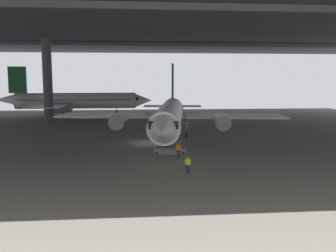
{
  "coord_description": "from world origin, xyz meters",
  "views": [
    {
      "loc": [
        -2.1,
        -49.14,
        8.57
      ],
      "look_at": [
        2.23,
        -1.77,
        2.51
      ],
      "focal_mm": 39.7,
      "sensor_mm": 36.0,
      "label": 1
    }
  ],
  "objects_px": {
    "airplane_main": "(170,116)",
    "traffic_cone_orange": "(189,162)",
    "crew_worker_by_stairs": "(178,149)",
    "crew_worker_near_nose": "(188,164)",
    "airplane_distant": "(74,101)",
    "boarding_stairs": "(171,147)"
  },
  "relations": [
    {
      "from": "airplane_main",
      "to": "boarding_stairs",
      "type": "distance_m",
      "value": 10.2
    },
    {
      "from": "airplane_distant",
      "to": "traffic_cone_orange",
      "type": "relative_size",
      "value": 60.41
    },
    {
      "from": "crew_worker_by_stairs",
      "to": "traffic_cone_orange",
      "type": "distance_m",
      "value": 3.83
    },
    {
      "from": "airplane_main",
      "to": "traffic_cone_orange",
      "type": "distance_m",
      "value": 16.03
    },
    {
      "from": "crew_worker_near_nose",
      "to": "airplane_distant",
      "type": "height_order",
      "value": "airplane_distant"
    },
    {
      "from": "airplane_main",
      "to": "airplane_distant",
      "type": "height_order",
      "value": "airplane_distant"
    },
    {
      "from": "airplane_main",
      "to": "traffic_cone_orange",
      "type": "xyz_separation_m",
      "value": [
        0.41,
        -15.73,
        -3.1
      ]
    },
    {
      "from": "crew_worker_near_nose",
      "to": "airplane_main",
      "type": "bearing_deg",
      "value": 89.49
    },
    {
      "from": "crew_worker_near_nose",
      "to": "airplane_distant",
      "type": "relative_size",
      "value": 0.04
    },
    {
      "from": "crew_worker_by_stairs",
      "to": "traffic_cone_orange",
      "type": "xyz_separation_m",
      "value": [
        0.59,
        -3.73,
        -0.6
      ]
    },
    {
      "from": "crew_worker_near_nose",
      "to": "crew_worker_by_stairs",
      "type": "relative_size",
      "value": 1.01
    },
    {
      "from": "boarding_stairs",
      "to": "airplane_distant",
      "type": "height_order",
      "value": "airplane_distant"
    },
    {
      "from": "crew_worker_by_stairs",
      "to": "traffic_cone_orange",
      "type": "relative_size",
      "value": 2.63
    },
    {
      "from": "crew_worker_by_stairs",
      "to": "crew_worker_near_nose",
      "type": "bearing_deg",
      "value": -89.9
    },
    {
      "from": "boarding_stairs",
      "to": "crew_worker_near_nose",
      "type": "height_order",
      "value": "boarding_stairs"
    },
    {
      "from": "airplane_main",
      "to": "traffic_cone_orange",
      "type": "bearing_deg",
      "value": -88.51
    },
    {
      "from": "boarding_stairs",
      "to": "traffic_cone_orange",
      "type": "bearing_deg",
      "value": -78.33
    },
    {
      "from": "boarding_stairs",
      "to": "airplane_distant",
      "type": "xyz_separation_m",
      "value": [
        -18.26,
        46.74,
        2.71
      ]
    },
    {
      "from": "airplane_distant",
      "to": "airplane_main",
      "type": "bearing_deg",
      "value": -62.68
    },
    {
      "from": "crew_worker_near_nose",
      "to": "traffic_cone_orange",
      "type": "bearing_deg",
      "value": 80.36
    },
    {
      "from": "boarding_stairs",
      "to": "crew_worker_by_stairs",
      "type": "bearing_deg",
      "value": -73.89
    },
    {
      "from": "airplane_distant",
      "to": "traffic_cone_orange",
      "type": "xyz_separation_m",
      "value": [
        19.49,
        -52.66,
        -3.14
      ]
    }
  ]
}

